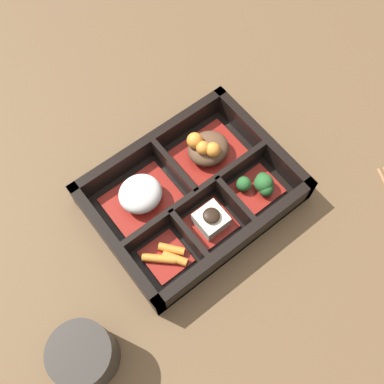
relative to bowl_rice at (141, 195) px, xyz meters
The scene contains 9 objects.
ground_plane 0.08m from the bowl_rice, 32.58° to the right, with size 3.00×3.00×0.00m, color brown.
bento_base 0.08m from the bowl_rice, 32.58° to the right, with size 0.28×0.21×0.01m.
bento_rim 0.07m from the bowl_rice, 34.76° to the right, with size 0.28×0.21×0.05m.
bowl_rice is the anchor object (origin of this frame).
bowl_stew 0.12m from the bowl_rice, ahead, with size 0.10×0.08×0.05m.
bowl_carrots 0.09m from the bowl_rice, 103.93° to the right, with size 0.06×0.06×0.02m.
bowl_tofu 0.10m from the bowl_rice, 58.16° to the right, with size 0.06×0.06×0.04m.
bowl_greens 0.17m from the bowl_rice, 31.94° to the right, with size 0.07×0.06×0.03m.
tea_cup 0.22m from the bowl_rice, 142.83° to the right, with size 0.08×0.08×0.07m.
Camera 1 is at (-0.16, -0.21, 0.60)m, focal length 42.00 mm.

